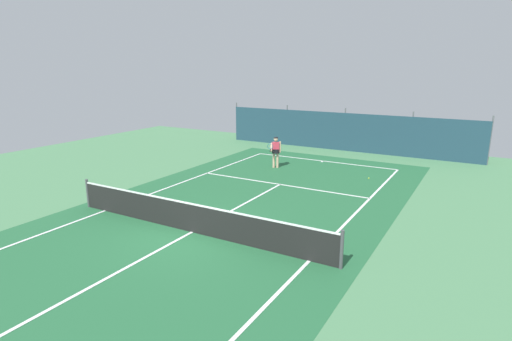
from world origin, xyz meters
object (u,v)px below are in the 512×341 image
object	(u,v)px
tennis_net	(192,218)
tennis_ball_near_player	(369,178)
parked_car	(316,128)
tennis_player	(276,150)

from	to	relation	value
tennis_net	tennis_ball_near_player	xyz separation A→B (m)	(3.26, 9.41, -0.48)
parked_car	tennis_ball_near_player	bearing A→B (deg)	-59.96
tennis_ball_near_player	parked_car	world-z (taller)	parked_car
tennis_player	tennis_ball_near_player	size ratio (longest dim) A/B	24.85
tennis_net	tennis_ball_near_player	world-z (taller)	tennis_net
tennis_player	parked_car	distance (m)	9.28
tennis_net	tennis_player	distance (m)	9.34
tennis_ball_near_player	parked_car	distance (m)	10.97
tennis_net	tennis_player	size ratio (longest dim) A/B	6.17
tennis_player	parked_car	size ratio (longest dim) A/B	0.38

